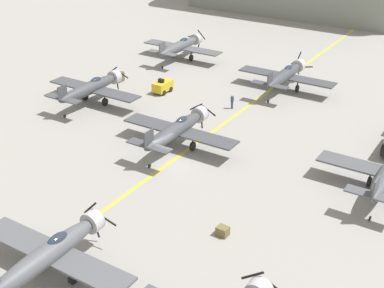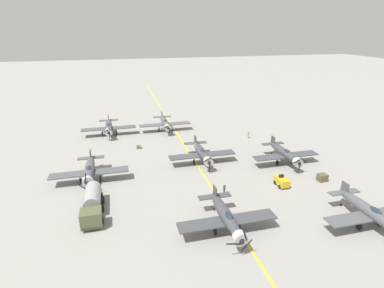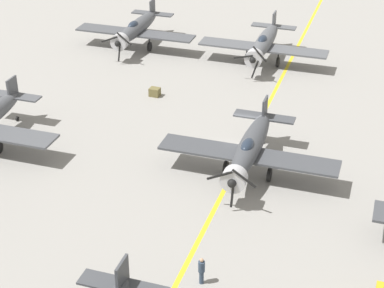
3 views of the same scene
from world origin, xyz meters
name	(u,v)px [view 3 (image 3 of 3)]	position (x,y,z in m)	size (l,w,h in m)	color
ground_plane	(244,152)	(0.00, 0.00, 0.00)	(400.00, 400.00, 0.00)	gray
taxiway_stripe	(244,152)	(0.00, 0.00, 0.00)	(0.30, 160.00, 0.01)	yellow
airplane_near_right	(136,29)	(15.26, -16.98, 2.01)	(12.00, 9.98, 3.65)	#4A4D52
airplane_mid_center	(250,148)	(-1.02, 2.90, 2.01)	(12.00, 9.98, 3.65)	#42454A
airplane_near_center	(264,43)	(2.37, -16.86, 2.01)	(12.00, 9.98, 3.65)	#54575C
ground_crew_walking	(202,270)	(-1.24, 14.25, 0.89)	(0.36, 0.36, 1.64)	#334256
supply_crate_mid_lane	(155,92)	(9.49, -6.89, 0.36)	(0.85, 0.71, 0.71)	brown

